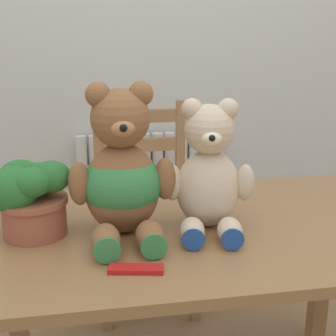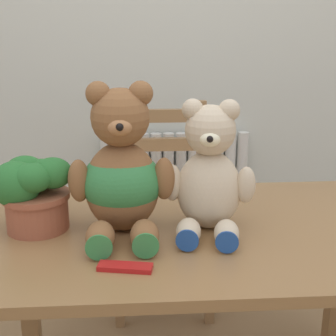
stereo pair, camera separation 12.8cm
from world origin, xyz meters
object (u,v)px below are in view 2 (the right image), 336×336
at_px(potted_plant, 32,190).
at_px(wooden_chair_behind, 162,205).
at_px(teddy_bear_right, 209,176).
at_px(chocolate_bar, 125,267).
at_px(teddy_bear_left, 122,174).

bearing_deg(potted_plant, wooden_chair_behind, 62.48).
bearing_deg(wooden_chair_behind, teddy_bear_right, 96.35).
bearing_deg(wooden_chair_behind, potted_plant, 62.48).
relative_size(wooden_chair_behind, teddy_bear_right, 2.53).
height_order(teddy_bear_right, potted_plant, teddy_bear_right).
bearing_deg(wooden_chair_behind, chocolate_bar, 82.17).
bearing_deg(potted_plant, teddy_bear_right, -3.76).
bearing_deg(teddy_bear_right, teddy_bear_left, 8.79).
bearing_deg(teddy_bear_left, chocolate_bar, 91.64).
relative_size(wooden_chair_behind, teddy_bear_left, 2.23).
relative_size(wooden_chair_behind, potted_plant, 4.25).
relative_size(teddy_bear_right, potted_plant, 1.68).
xyz_separation_m(teddy_bear_left, teddy_bear_right, (0.24, -0.00, -0.01)).
bearing_deg(chocolate_bar, wooden_chair_behind, 82.17).
xyz_separation_m(wooden_chair_behind, chocolate_bar, (-0.14, -1.02, 0.24)).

